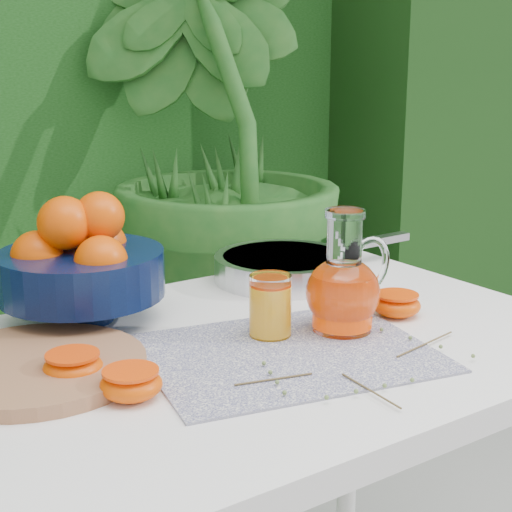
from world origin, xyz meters
TOP-DOWN VIEW (x-y plane):
  - potted_plant_right at (0.78, 1.26)m, footprint 2.17×2.17m
  - white_table at (0.08, -0.07)m, footprint 1.00×0.70m
  - placemat at (0.08, -0.14)m, footprint 0.47×0.40m
  - cutting_board at (-0.25, -0.00)m, footprint 0.34×0.34m
  - fruit_bowl at (-0.11, 0.17)m, footprint 0.30×0.30m
  - juice_pitcher at (0.21, -0.11)m, footprint 0.17×0.13m
  - juice_tumbler at (0.10, -0.07)m, footprint 0.07×0.07m
  - saute_pan at (0.31, 0.17)m, footprint 0.47×0.27m
  - orange_halves at (-0.02, -0.10)m, footprint 0.64×0.19m
  - thyme_sprigs at (0.12, -0.25)m, footprint 0.39×0.22m

SIDE VIEW (x-z plane):
  - white_table at x=0.08m, z-range 0.29..1.04m
  - placemat at x=0.08m, z-range 0.75..0.75m
  - thyme_sprigs at x=0.12m, z-range 0.75..0.76m
  - cutting_board at x=-0.25m, z-range 0.75..0.77m
  - orange_halves at x=-0.02m, z-range 0.75..0.79m
  - saute_pan at x=0.31m, z-range 0.75..0.80m
  - juice_tumbler at x=0.10m, z-range 0.75..0.85m
  - juice_pitcher at x=0.21m, z-range 0.72..0.92m
  - fruit_bowl at x=-0.11m, z-range 0.74..0.95m
  - potted_plant_right at x=0.78m, z-range 0.00..1.71m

